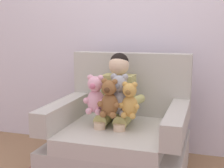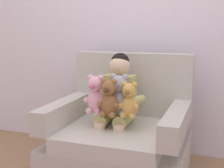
{
  "view_description": "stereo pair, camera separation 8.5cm",
  "coord_description": "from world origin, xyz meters",
  "px_view_note": "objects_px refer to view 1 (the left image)",
  "views": [
    {
      "loc": [
        0.67,
        -2.31,
        1.2
      ],
      "look_at": [
        -0.04,
        -0.05,
        0.79
      ],
      "focal_mm": 49.49,
      "sensor_mm": 36.0,
      "label": 1
    },
    {
      "loc": [
        0.75,
        -2.28,
        1.2
      ],
      "look_at": [
        -0.04,
        -0.05,
        0.79
      ],
      "focal_mm": 49.49,
      "sensor_mm": 36.0,
      "label": 2
    }
  ],
  "objects_px": {
    "seated_child": "(117,98)",
    "plush_pink": "(95,95)",
    "armchair": "(120,139)",
    "plush_honey": "(130,101)",
    "plush_grey": "(119,96)",
    "plush_brown": "(109,99)"
  },
  "relations": [
    {
      "from": "seated_child",
      "to": "plush_pink",
      "type": "relative_size",
      "value": 2.64
    },
    {
      "from": "plush_brown",
      "to": "armchair",
      "type": "bearing_deg",
      "value": 99.08
    },
    {
      "from": "seated_child",
      "to": "plush_grey",
      "type": "relative_size",
      "value": 2.52
    },
    {
      "from": "plush_brown",
      "to": "plush_pink",
      "type": "bearing_deg",
      "value": -179.59
    },
    {
      "from": "armchair",
      "to": "plush_pink",
      "type": "xyz_separation_m",
      "value": [
        -0.18,
        -0.12,
        0.38
      ]
    },
    {
      "from": "armchair",
      "to": "plush_grey",
      "type": "bearing_deg",
      "value": -80.18
    },
    {
      "from": "seated_child",
      "to": "plush_pink",
      "type": "height_order",
      "value": "seated_child"
    },
    {
      "from": "plush_honey",
      "to": "seated_child",
      "type": "bearing_deg",
      "value": 126.49
    },
    {
      "from": "armchair",
      "to": "seated_child",
      "type": "relative_size",
      "value": 1.3
    },
    {
      "from": "plush_grey",
      "to": "plush_honey",
      "type": "height_order",
      "value": "plush_grey"
    },
    {
      "from": "seated_child",
      "to": "plush_honey",
      "type": "height_order",
      "value": "seated_child"
    },
    {
      "from": "plush_pink",
      "to": "plush_honey",
      "type": "distance_m",
      "value": 0.29
    },
    {
      "from": "plush_brown",
      "to": "plush_pink",
      "type": "xyz_separation_m",
      "value": [
        -0.13,
        0.05,
        0.01
      ]
    },
    {
      "from": "seated_child",
      "to": "plush_pink",
      "type": "bearing_deg",
      "value": -126.73
    },
    {
      "from": "armchair",
      "to": "plush_honey",
      "type": "height_order",
      "value": "armchair"
    },
    {
      "from": "plush_grey",
      "to": "plush_honey",
      "type": "relative_size",
      "value": 1.19
    },
    {
      "from": "seated_child",
      "to": "plush_grey",
      "type": "xyz_separation_m",
      "value": [
        0.06,
        -0.13,
        0.05
      ]
    },
    {
      "from": "seated_child",
      "to": "plush_honey",
      "type": "relative_size",
      "value": 2.99
    },
    {
      "from": "plush_brown",
      "to": "seated_child",
      "type": "bearing_deg",
      "value": 113.03
    },
    {
      "from": "plush_brown",
      "to": "plush_honey",
      "type": "relative_size",
      "value": 1.07
    },
    {
      "from": "plush_pink",
      "to": "plush_honey",
      "type": "xyz_separation_m",
      "value": [
        0.29,
        -0.03,
        -0.02
      ]
    },
    {
      "from": "armchair",
      "to": "plush_honey",
      "type": "xyz_separation_m",
      "value": [
        0.11,
        -0.15,
        0.36
      ]
    }
  ]
}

